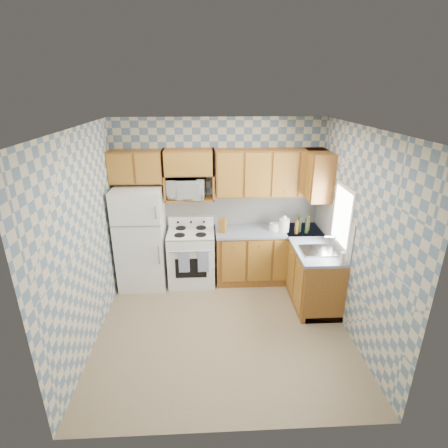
{
  "coord_description": "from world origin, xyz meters",
  "views": [
    {
      "loc": [
        -0.2,
        -4.01,
        3.13
      ],
      "look_at": [
        0.05,
        0.75,
        1.25
      ],
      "focal_mm": 28.0,
      "sensor_mm": 36.0,
      "label": 1
    }
  ],
  "objects_px": {
    "stove_body": "(192,257)",
    "microwave": "(187,188)",
    "refrigerator": "(141,238)",
    "electric_kettle": "(284,225)"
  },
  "relations": [
    {
      "from": "stove_body",
      "to": "microwave",
      "type": "relative_size",
      "value": 1.52
    },
    {
      "from": "refrigerator",
      "to": "electric_kettle",
      "type": "height_order",
      "value": "refrigerator"
    },
    {
      "from": "stove_body",
      "to": "microwave",
      "type": "distance_m",
      "value": 1.18
    },
    {
      "from": "refrigerator",
      "to": "microwave",
      "type": "height_order",
      "value": "microwave"
    },
    {
      "from": "microwave",
      "to": "stove_body",
      "type": "bearing_deg",
      "value": -67.94
    },
    {
      "from": "refrigerator",
      "to": "microwave",
      "type": "distance_m",
      "value": 1.1
    },
    {
      "from": "stove_body",
      "to": "microwave",
      "type": "xyz_separation_m",
      "value": [
        -0.05,
        0.17,
        1.16
      ]
    },
    {
      "from": "electric_kettle",
      "to": "refrigerator",
      "type": "bearing_deg",
      "value": 179.28
    },
    {
      "from": "electric_kettle",
      "to": "stove_body",
      "type": "bearing_deg",
      "value": 177.97
    },
    {
      "from": "stove_body",
      "to": "electric_kettle",
      "type": "height_order",
      "value": "electric_kettle"
    }
  ]
}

